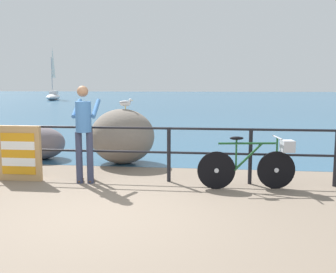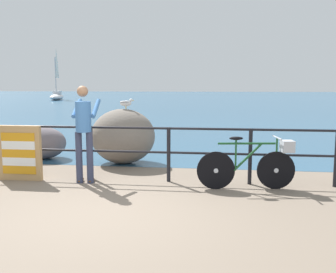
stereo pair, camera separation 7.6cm
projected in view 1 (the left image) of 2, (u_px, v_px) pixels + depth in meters
ground_plane at (189, 113)px, 25.10m from camera, size 120.00×120.00×0.10m
sea_surface at (202, 98)px, 52.68m from camera, size 120.00×90.00×0.01m
promenade_railing at (129, 147)px, 7.16m from camera, size 7.50×0.07×1.02m
bicycle at (255, 163)px, 6.59m from camera, size 1.69×0.48×0.92m
person_at_railing at (84, 129)px, 6.93m from camera, size 0.48×0.65×1.78m
folded_deckchair_stack at (19, 153)px, 7.16m from camera, size 0.84×0.10×1.04m
breakwater_boulder_main at (122, 136)px, 8.73m from camera, size 1.47×1.33×1.25m
breakwater_boulder_left at (41, 143)px, 9.29m from camera, size 1.16×0.92×0.78m
seagull at (125, 103)px, 8.66m from camera, size 0.33×0.22×0.23m
sailboat at (53, 94)px, 44.50m from camera, size 2.12×4.57×6.16m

